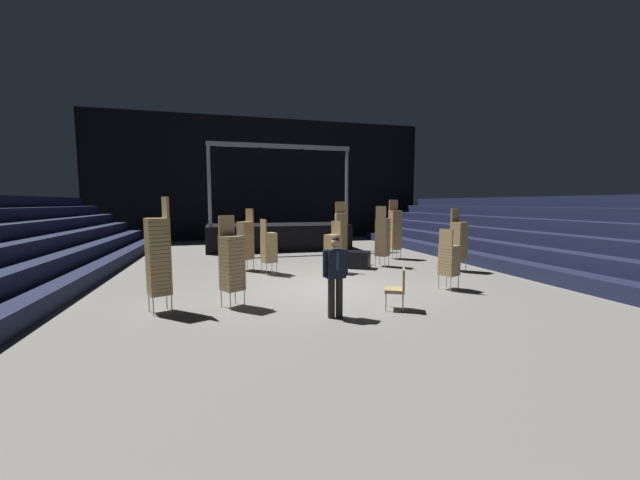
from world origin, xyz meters
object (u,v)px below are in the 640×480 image
Objects in this scene: chair_stack_mid_left at (246,240)px; loose_chair_near_man at (398,286)px; chair_stack_rear_right at (459,240)px; chair_stack_rear_centre at (232,262)px; chair_stack_aisle_left at (449,259)px; equipment_road_case at (357,260)px; chair_stack_front_right at (158,255)px; chair_stack_rear_left at (395,229)px; chair_stack_front_left at (333,247)px; chair_stack_aisle_right at (341,233)px; chair_stack_mid_right at (383,236)px; stage_riser at (278,235)px; man_with_tie at (336,272)px; chair_stack_mid_centre at (269,247)px.

chair_stack_mid_left is 6.61m from loose_chair_near_man.
chair_stack_rear_right reaches higher than loose_chair_near_man.
chair_stack_rear_centre is 5.92m from chair_stack_aisle_left.
equipment_road_case is at bearing -170.05° from chair_stack_rear_centre.
chair_stack_rear_left is at bearing -78.94° from chair_stack_front_right.
chair_stack_rear_centre reaches higher than chair_stack_front_left.
chair_stack_aisle_right reaches higher than chair_stack_rear_right.
loose_chair_near_man is at bearing 91.63° from chair_stack_aisle_right.
chair_stack_front_left is 3.14m from chair_stack_mid_left.
chair_stack_mid_right is 7.06m from chair_stack_rear_centre.
chair_stack_front_left is at bearing -166.64° from chair_stack_rear_centre.
chair_stack_rear_centre is 0.86× the size of chair_stack_aisle_right.
chair_stack_rear_centre is at bearing 39.31° from chair_stack_rear_left.
stage_riser reaches higher than chair_stack_rear_right.
man_with_tie is 0.81× the size of chair_stack_rear_centre.
chair_stack_aisle_right reaches higher than man_with_tie.
chair_stack_mid_centre is at bearing 19.31° from chair_stack_rear_left.
equipment_road_case is 5.37m from loose_chair_near_man.
chair_stack_front_right reaches higher than chair_stack_aisle_right.
chair_stack_mid_left reaches higher than chair_stack_mid_centre.
chair_stack_mid_right reaches higher than chair_stack_mid_centre.
chair_stack_aisle_right is (1.72, -5.51, 0.53)m from stage_riser.
chair_stack_rear_centre is (-0.60, -4.67, -0.04)m from chair_stack_mid_left.
chair_stack_front_right is 1.20× the size of chair_stack_rear_centre.
chair_stack_front_left is 2.21m from chair_stack_mid_centre.
loose_chair_near_man is (-1.01, -5.27, 0.22)m from equipment_road_case.
chair_stack_aisle_left is (5.31, -4.44, -0.25)m from chair_stack_mid_left.
equipment_road_case is at bearing -73.05° from stage_riser.
chair_stack_front_right is 1.15× the size of chair_stack_rear_right.
chair_stack_mid_left is 6.93m from chair_stack_aisle_left.
chair_stack_rear_right is at bearing 166.63° from chair_stack_rear_centre.
chair_stack_rear_centre is (-3.50, -3.47, 0.17)m from chair_stack_front_left.
chair_stack_mid_centre is 1.10× the size of chair_stack_aisle_left.
chair_stack_mid_left reaches higher than equipment_road_case.
chair_stack_rear_centre is 3.86m from loose_chair_near_man.
chair_stack_rear_centre is at bearing -103.84° from stage_riser.
chair_stack_mid_right is at bearing 150.96° from chair_stack_aisle_right.
chair_stack_front_left is 0.70× the size of chair_stack_rear_left.
stage_riser is at bearing -97.60° from man_with_tie.
man_with_tie is at bearing 130.63° from chair_stack_front_left.
loose_chair_near_man is at bearing 148.55° from chair_stack_front_left.
chair_stack_front_right reaches higher than chair_stack_mid_right.
chair_stack_front_left is at bearing 64.47° from chair_stack_mid_centre.
man_with_tie is at bearing -133.54° from chair_stack_front_right.
chair_stack_rear_left is at bearing -158.41° from chair_stack_aisle_right.
chair_stack_mid_right is at bearing 5.38° from loose_chair_near_man.
stage_riser is at bearing -50.87° from chair_stack_mid_left.
chair_stack_rear_right reaches higher than chair_stack_rear_centre.
chair_stack_aisle_left is at bearing -162.05° from chair_stack_mid_left.
chair_stack_mid_centre is 0.88× the size of chair_stack_rear_centre.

